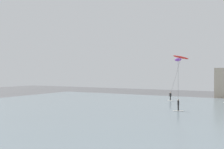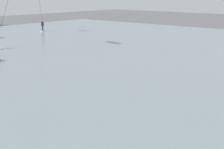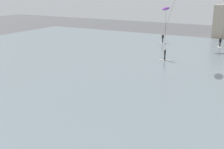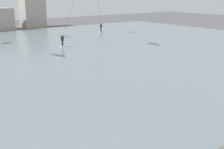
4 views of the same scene
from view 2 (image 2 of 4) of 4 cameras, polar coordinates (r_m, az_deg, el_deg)
The scene contains 0 objects.
Camera 2 is at (-11.39, 2.92, 6.04)m, focal length 54.30 mm.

